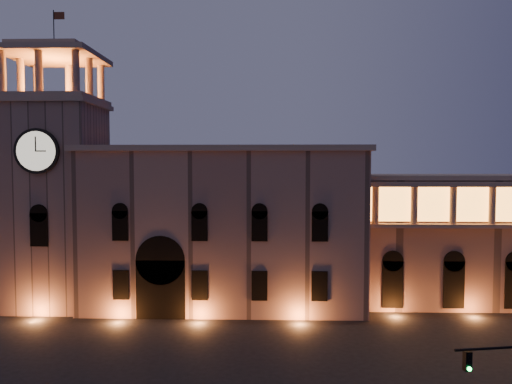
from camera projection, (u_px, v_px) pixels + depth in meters
government_building at (224, 226)px, 55.76m from camera, size 30.80×12.80×17.60m
clock_tower at (57, 193)px, 55.12m from camera, size 9.80×9.80×32.40m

